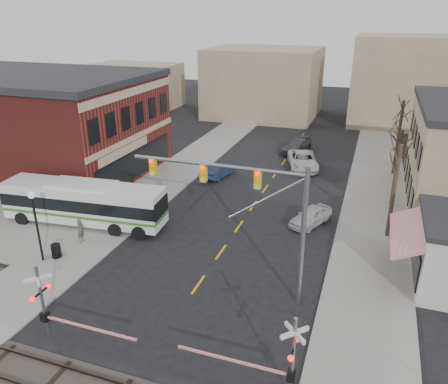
# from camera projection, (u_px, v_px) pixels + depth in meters

# --- Properties ---
(ground) EXTENTS (160.00, 160.00, 0.00)m
(ground) POSITION_uv_depth(u_px,v_px,m) (185.00, 304.00, 24.07)
(ground) COLOR black
(ground) RESTS_ON ground
(sidewalk_west) EXTENTS (5.00, 60.00, 0.12)m
(sidewalk_west) POSITION_uv_depth(u_px,v_px,m) (179.00, 170.00, 44.39)
(sidewalk_west) COLOR gray
(sidewalk_west) RESTS_ON ground
(sidewalk_east) EXTENTS (5.00, 60.00, 0.12)m
(sidewalk_east) POSITION_uv_depth(u_px,v_px,m) (375.00, 194.00, 38.60)
(sidewalk_east) COLOR gray
(sidewalk_east) RESTS_ON ground
(brick_building) EXTENTS (30.40, 15.40, 9.60)m
(brick_building) POSITION_uv_depth(u_px,v_px,m) (5.00, 119.00, 44.42)
(brick_building) COLOR maroon
(brick_building) RESTS_ON ground
(tree_east_a) EXTENTS (0.28, 0.28, 6.75)m
(tree_east_a) POSITION_uv_depth(u_px,v_px,m) (394.00, 192.00, 30.00)
(tree_east_a) COLOR #382B21
(tree_east_a) RESTS_ON sidewalk_east
(tree_east_b) EXTENTS (0.28, 0.28, 6.30)m
(tree_east_b) POSITION_uv_depth(u_px,v_px,m) (397.00, 168.00, 35.23)
(tree_east_b) COLOR #382B21
(tree_east_b) RESTS_ON sidewalk_east
(tree_east_c) EXTENTS (0.28, 0.28, 7.20)m
(tree_east_c) POSITION_uv_depth(u_px,v_px,m) (398.00, 138.00, 41.98)
(tree_east_c) COLOR #382B21
(tree_east_c) RESTS_ON sidewalk_east
(transit_bus) EXTENTS (12.52, 3.84, 3.17)m
(transit_bus) POSITION_uv_depth(u_px,v_px,m) (84.00, 202.00, 32.53)
(transit_bus) COLOR silver
(transit_bus) RESTS_ON ground
(traffic_signal_mast) EXTENTS (9.71, 0.30, 8.00)m
(traffic_signal_mast) POSITION_uv_depth(u_px,v_px,m) (254.00, 202.00, 22.89)
(traffic_signal_mast) COLOR gray
(traffic_signal_mast) RESTS_ON ground
(rr_crossing_west) EXTENTS (5.60, 1.36, 4.00)m
(rr_crossing_west) POSITION_uv_depth(u_px,v_px,m) (50.00, 303.00, 20.96)
(rr_crossing_west) COLOR gray
(rr_crossing_west) RESTS_ON ground
(rr_crossing_east) EXTENTS (5.60, 1.36, 4.00)m
(rr_crossing_east) POSITION_uv_depth(u_px,v_px,m) (282.00, 357.00, 17.74)
(rr_crossing_east) COLOR gray
(rr_crossing_east) RESTS_ON ground
(street_lamp) EXTENTS (0.44, 0.44, 4.77)m
(street_lamp) POSITION_uv_depth(u_px,v_px,m) (35.00, 213.00, 26.87)
(street_lamp) COLOR black
(street_lamp) RESTS_ON sidewalk_west
(trash_bin) EXTENTS (0.60, 0.60, 0.92)m
(trash_bin) POSITION_uv_depth(u_px,v_px,m) (56.00, 251.00, 28.35)
(trash_bin) COLOR black
(trash_bin) RESTS_ON sidewalk_west
(car_a) EXTENTS (3.16, 4.35, 1.38)m
(car_a) POSITION_uv_depth(u_px,v_px,m) (311.00, 216.00, 32.90)
(car_a) COLOR #BBBBC0
(car_a) RESTS_ON ground
(car_b) EXTENTS (2.26, 4.27, 1.34)m
(car_b) POSITION_uv_depth(u_px,v_px,m) (220.00, 170.00, 42.50)
(car_b) COLOR #18253E
(car_b) RESTS_ON ground
(car_c) EXTENTS (4.28, 6.43, 1.64)m
(car_c) POSITION_uv_depth(u_px,v_px,m) (303.00, 160.00, 44.78)
(car_c) COLOR silver
(car_c) RESTS_ON ground
(car_d) EXTENTS (3.44, 5.43, 1.47)m
(car_d) POSITION_uv_depth(u_px,v_px,m) (296.00, 146.00, 49.86)
(car_d) COLOR #424348
(car_d) RESTS_ON ground
(pedestrian_near) EXTENTS (0.40, 0.61, 1.67)m
(pedestrian_near) POSITION_uv_depth(u_px,v_px,m) (81.00, 231.00, 30.11)
(pedestrian_near) COLOR #4E453E
(pedestrian_near) RESTS_ON sidewalk_west
(pedestrian_far) EXTENTS (1.08, 1.02, 1.77)m
(pedestrian_far) POSITION_uv_depth(u_px,v_px,m) (110.00, 207.00, 33.74)
(pedestrian_far) COLOR #2E3850
(pedestrian_far) RESTS_ON sidewalk_west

